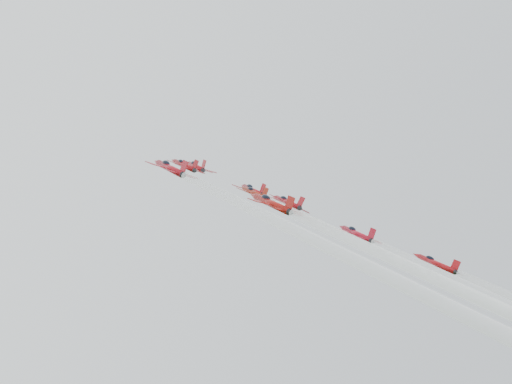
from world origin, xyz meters
TOP-DOWN VIEW (x-y plane):
  - jet_lead at (-2.40, 23.07)m, footprint 9.94×12.03m
  - jet_row2_left at (-11.65, 10.52)m, footprint 8.71×10.54m
  - jet_row2_center at (3.23, 8.17)m, footprint 9.98×12.07m
  - jet_row2_right at (13.87, 10.23)m, footprint 10.47×12.66m
  - jet_center at (-0.99, -30.52)m, footprint 8.42×72.11m
  - jet_rear_farleft at (-25.20, -45.15)m, footprint 8.85×75.75m
  - jet_rear_left at (-5.55, -50.28)m, footprint 10.48×89.73m

SIDE VIEW (x-z plane):
  - jet_rear_left at x=-5.55m, z-range 65.85..138.77m
  - jet_rear_farleft at x=-25.20m, z-range 75.68..137.23m
  - jet_center at x=-0.99m, z-range 88.98..147.58m
  - jet_row2_center at x=3.23m, z-range 144.76..154.54m
  - jet_row2_right at x=13.87m, z-range 146.19..156.45m
  - jet_row2_left at x=-11.65m, z-range 147.27..155.81m
  - jet_lead at x=-2.40m, z-range 156.82..166.57m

